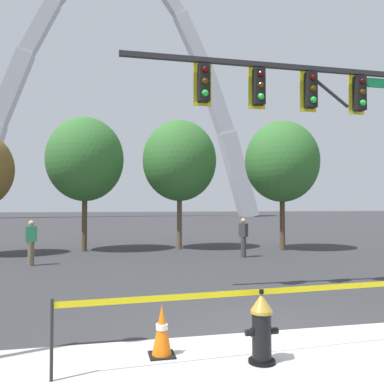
# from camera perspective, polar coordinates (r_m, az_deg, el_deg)

# --- Properties ---
(ground_plane) EXTENTS (240.00, 240.00, 0.00)m
(ground_plane) POSITION_cam_1_polar(r_m,az_deg,el_deg) (6.99, 10.79, -19.60)
(ground_plane) COLOR #333335
(fire_hydrant) EXTENTS (0.46, 0.48, 0.99)m
(fire_hydrant) POSITION_cam_1_polar(r_m,az_deg,el_deg) (5.84, 9.76, -18.40)
(fire_hydrant) COLOR black
(fire_hydrant) RESTS_ON ground
(caution_tape_barrier) EXTENTS (5.17, 0.35, 1.00)m
(caution_tape_barrier) POSITION_cam_1_polar(r_m,az_deg,el_deg) (5.88, 7.82, -16.14)
(caution_tape_barrier) COLOR #232326
(caution_tape_barrier) RESTS_ON ground
(traffic_cone_by_hydrant) EXTENTS (0.36, 0.36, 0.73)m
(traffic_cone_by_hydrant) POSITION_cam_1_polar(r_m,az_deg,el_deg) (6.04, -4.27, -18.93)
(traffic_cone_by_hydrant) COLOR black
(traffic_cone_by_hydrant) RESTS_ON ground
(traffic_signal_gantry) EXTENTS (7.82, 0.44, 6.00)m
(traffic_signal_gantry) POSITION_cam_1_polar(r_m,az_deg,el_deg) (11.04, 18.36, 10.11)
(traffic_signal_gantry) COLOR #232326
(traffic_signal_gantry) RESTS_ON ground
(monument_arch) EXTENTS (50.45, 2.92, 46.57)m
(monument_arch) POSITION_cam_1_polar(r_m,az_deg,el_deg) (72.77, -10.31, 12.70)
(monument_arch) COLOR #B2B5BC
(monument_arch) RESTS_ON ground
(tree_left_mid) EXTENTS (3.55, 3.55, 6.22)m
(tree_left_mid) POSITION_cam_1_polar(r_m,az_deg,el_deg) (19.48, -14.86, 4.48)
(tree_left_mid) COLOR brown
(tree_left_mid) RESTS_ON ground
(tree_center_left) EXTENTS (3.58, 3.58, 6.26)m
(tree_center_left) POSITION_cam_1_polar(r_m,az_deg,el_deg) (19.74, -1.77, 4.42)
(tree_center_left) COLOR brown
(tree_center_left) RESTS_ON ground
(tree_center_right) EXTENTS (3.51, 3.51, 6.14)m
(tree_center_right) POSITION_cam_1_polar(r_m,az_deg,el_deg) (19.78, 12.58, 4.20)
(tree_center_right) COLOR brown
(tree_center_right) RESTS_ON ground
(pedestrian_walking_left) EXTENTS (0.34, 0.39, 1.59)m
(pedestrian_walking_left) POSITION_cam_1_polar(r_m,az_deg,el_deg) (16.73, 7.27, -6.34)
(pedestrian_walking_left) COLOR #38383D
(pedestrian_walking_left) RESTS_ON ground
(pedestrian_standing_center) EXTENTS (0.34, 0.22, 1.59)m
(pedestrian_standing_center) POSITION_cam_1_polar(r_m,az_deg,el_deg) (15.41, -21.75, -6.61)
(pedestrian_standing_center) COLOR brown
(pedestrian_standing_center) RESTS_ON ground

